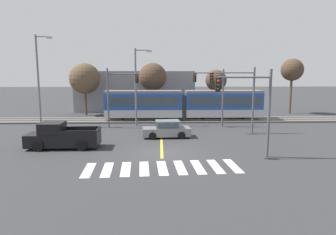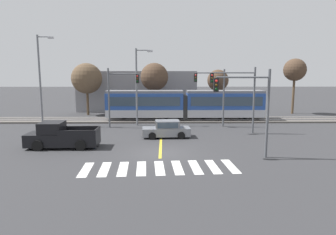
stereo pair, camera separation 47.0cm
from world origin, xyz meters
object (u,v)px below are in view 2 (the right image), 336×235
bare_tree_far_east (295,70)px  traffic_light_near_right (249,100)px  bare_tree_far_west (87,79)px  traffic_light_mid_right (239,90)px  street_lamp_west (41,76)px  pickup_truck (61,137)px  traffic_light_far_left (119,90)px  bare_tree_west (154,77)px  bare_tree_east (218,81)px  light_rail_tram (185,104)px  sedan_crossing (166,129)px  traffic_light_far_right (214,89)px  street_lamp_centre (138,82)px

bare_tree_far_east → traffic_light_near_right: bearing=-119.6°
bare_tree_far_west → traffic_light_mid_right: bearing=-35.8°
street_lamp_west → pickup_truck: bearing=-61.6°
traffic_light_far_left → bare_tree_far_west: (-5.66, 9.34, 0.94)m
bare_tree_west → bare_tree_far_east: 19.35m
traffic_light_mid_right → bare_tree_far_west: (-17.36, 12.50, 0.81)m
pickup_truck → traffic_light_near_right: (13.57, -2.93, 3.06)m
traffic_light_mid_right → bare_tree_east: 13.52m
light_rail_tram → sedan_crossing: light_rail_tram is taller
pickup_truck → bare_tree_east: size_ratio=0.89×
traffic_light_mid_right → street_lamp_west: street_lamp_west is taller
traffic_light_near_right → bare_tree_far_west: (-16.01, 20.69, 1.02)m
bare_tree_east → pickup_truck: bearing=-129.2°
traffic_light_far_right → bare_tree_far_west: (-15.57, 8.93, 0.92)m
light_rail_tram → traffic_light_far_left: 8.59m
street_lamp_centre → bare_tree_west: size_ratio=1.18×
street_lamp_centre → bare_tree_far_east: 22.73m
traffic_light_mid_right → street_lamp_west: size_ratio=0.65×
traffic_light_mid_right → light_rail_tram: bearing=121.2°
sedan_crossing → traffic_light_mid_right: 7.80m
sedan_crossing → bare_tree_far_west: bearing=126.6°
pickup_truck → bare_tree_far_west: bare_tree_far_west is taller
sedan_crossing → bare_tree_east: size_ratio=0.70×
bare_tree_far_west → bare_tree_east: size_ratio=1.14×
street_lamp_centre → bare_tree_far_west: size_ratio=1.19×
traffic_light_far_left → traffic_light_near_right: bearing=-47.6°
sedan_crossing → traffic_light_far_right: (5.03, 5.27, 3.30)m
bare_tree_far_east → traffic_light_mid_right: bearing=-129.0°
traffic_light_far_left → bare_tree_far_east: size_ratio=0.81×
traffic_light_far_right → bare_tree_far_east: (12.76, 9.96, 2.03)m
traffic_light_mid_right → traffic_light_far_right: size_ratio=1.03×
bare_tree_east → bare_tree_far_west: bearing=-176.8°
traffic_light_far_right → traffic_light_mid_right: bearing=-63.5°
traffic_light_far_right → bare_tree_far_west: 17.97m
light_rail_tram → traffic_light_far_right: bearing=-54.9°
sedan_crossing → traffic_light_far_left: bearing=135.2°
traffic_light_near_right → bare_tree_far_east: (12.32, 21.72, 2.13)m
bare_tree_west → bare_tree_east: bare_tree_west is taller
pickup_truck → light_rail_tram: bearing=51.0°
traffic_light_mid_right → traffic_light_near_right: bearing=-99.4°
light_rail_tram → bare_tree_east: bare_tree_east is taller
traffic_light_near_right → street_lamp_centre: bearing=123.8°
traffic_light_far_left → bare_tree_east: traffic_light_far_left is taller
bare_tree_east → bare_tree_far_east: 10.67m
pickup_truck → traffic_light_far_left: (3.22, 8.42, 3.13)m
light_rail_tram → bare_tree_west: 6.75m
light_rail_tram → sedan_crossing: 9.60m
traffic_light_far_left → street_lamp_centre: (1.88, 1.28, 0.69)m
bare_tree_far_east → traffic_light_far_left: bearing=-155.4°
sedan_crossing → bare_tree_far_west: (-10.54, 14.19, 4.21)m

